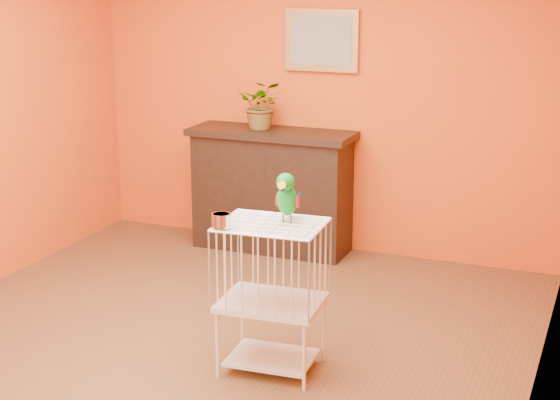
% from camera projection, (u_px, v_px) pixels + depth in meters
% --- Properties ---
extents(ground, '(4.50, 4.50, 0.00)m').
position_uv_depth(ground, '(200.00, 349.00, 5.40)').
color(ground, brown).
rests_on(ground, ground).
extents(room_shell, '(4.50, 4.50, 4.50)m').
position_uv_depth(room_shell, '(193.00, 99.00, 4.98)').
color(room_shell, '#CE4113').
rests_on(room_shell, ground).
extents(console_cabinet, '(1.38, 0.50, 1.02)m').
position_uv_depth(console_cabinet, '(271.00, 190.00, 7.18)').
color(console_cabinet, black).
rests_on(console_cabinet, ground).
extents(potted_plant, '(0.47, 0.50, 0.32)m').
position_uv_depth(potted_plant, '(265.00, 109.00, 7.09)').
color(potted_plant, '#26722D').
rests_on(potted_plant, console_cabinet).
extents(framed_picture, '(0.62, 0.04, 0.50)m').
position_uv_depth(framed_picture, '(322.00, 40.00, 6.91)').
color(framed_picture, '#A57A3A').
rests_on(framed_picture, room_shell).
extents(birdcage, '(0.62, 0.49, 0.91)m').
position_uv_depth(birdcage, '(271.00, 295.00, 5.01)').
color(birdcage, silver).
rests_on(birdcage, ground).
extents(feed_cup, '(0.11, 0.11, 0.08)m').
position_uv_depth(feed_cup, '(221.00, 220.00, 4.80)').
color(feed_cup, silver).
rests_on(feed_cup, birdcage).
extents(parrot, '(0.15, 0.27, 0.30)m').
position_uv_depth(parrot, '(287.00, 196.00, 4.89)').
color(parrot, '#59544C').
rests_on(parrot, birdcage).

